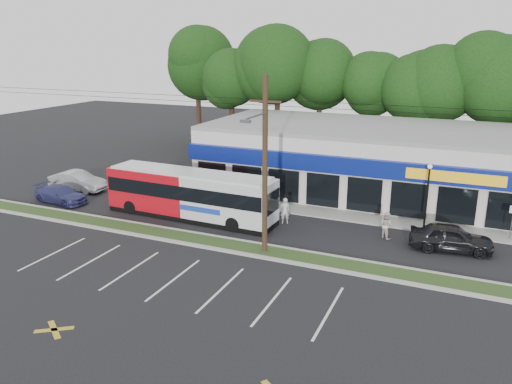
{
  "coord_description": "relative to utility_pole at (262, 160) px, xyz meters",
  "views": [
    {
      "loc": [
        13.12,
        -23.48,
        11.55
      ],
      "look_at": [
        0.73,
        5.0,
        2.25
      ],
      "focal_mm": 35.0,
      "sensor_mm": 36.0,
      "label": 1
    }
  ],
  "objects": [
    {
      "name": "grass_strip",
      "position": [
        -2.83,
        0.07,
        -5.35
      ],
      "size": [
        40.0,
        1.6,
        0.12
      ],
      "primitive_type": "cube",
      "color": "#2C3D18",
      "rests_on": "ground"
    },
    {
      "name": "tree_line",
      "position": [
        1.17,
        25.07,
        3.0
      ],
      "size": [
        46.76,
        6.76,
        11.83
      ],
      "color": "black",
      "rests_on": "ground"
    },
    {
      "name": "curb_north",
      "position": [
        -2.83,
        0.92,
        -5.34
      ],
      "size": [
        40.0,
        0.25,
        0.14
      ],
      "primitive_type": "cube",
      "color": "#9E9E93",
      "rests_on": "ground"
    },
    {
      "name": "curb_south",
      "position": [
        -2.83,
        -0.78,
        -5.34
      ],
      "size": [
        40.0,
        0.25,
        0.14
      ],
      "primitive_type": "cube",
      "color": "#9E9E93",
      "rests_on": "ground"
    },
    {
      "name": "pedestrian_a",
      "position": [
        -0.45,
        5.07,
        -4.53
      ],
      "size": [
        0.76,
        0.65,
        1.77
      ],
      "primitive_type": "imported",
      "rotation": [
        0.0,
        0.0,
        3.57
      ],
      "color": "beige",
      "rests_on": "ground"
    },
    {
      "name": "strip_mall",
      "position": [
        2.67,
        14.99,
        -2.76
      ],
      "size": [
        25.0,
        12.55,
        5.3
      ],
      "color": "beige",
      "rests_on": "ground"
    },
    {
      "name": "lamp_post",
      "position": [
        8.17,
        7.87,
        -2.74
      ],
      "size": [
        0.3,
        0.3,
        4.25
      ],
      "color": "black",
      "rests_on": "ground"
    },
    {
      "name": "car_silver",
      "position": [
        -18.57,
        5.6,
        -4.63
      ],
      "size": [
        4.83,
        1.84,
        1.57
      ],
      "primitive_type": "imported",
      "rotation": [
        0.0,
        0.0,
        1.61
      ],
      "color": "#9EA0A5",
      "rests_on": "ground"
    },
    {
      "name": "car_blue",
      "position": [
        -17.48,
        2.58,
        -4.77
      ],
      "size": [
        4.57,
        2.2,
        1.28
      ],
      "primitive_type": "imported",
      "rotation": [
        0.0,
        0.0,
        1.48
      ],
      "color": "navy",
      "rests_on": "ground"
    },
    {
      "name": "pedestrian_b",
      "position": [
        6.17,
        5.07,
        -4.57
      ],
      "size": [
        1.03,
        0.99,
        1.68
      ],
      "primitive_type": "imported",
      "rotation": [
        0.0,
        0.0,
        2.53
      ],
      "color": "beige",
      "rests_on": "ground"
    },
    {
      "name": "ground",
      "position": [
        -2.83,
        -0.93,
        -5.41
      ],
      "size": [
        120.0,
        120.0,
        0.0
      ],
      "primitive_type": "plane",
      "color": "black",
      "rests_on": "ground"
    },
    {
      "name": "metrobus",
      "position": [
        -6.78,
        3.57,
        -3.68
      ],
      "size": [
        12.27,
        2.96,
        3.28
      ],
      "rotation": [
        0.0,
        0.0,
        -0.03
      ],
      "color": "#AE0D17",
      "rests_on": "ground"
    },
    {
      "name": "car_dark",
      "position": [
        9.93,
        4.64,
        -4.62
      ],
      "size": [
        4.82,
        2.41,
        1.58
      ],
      "primitive_type": "imported",
      "rotation": [
        0.0,
        0.0,
        1.69
      ],
      "color": "black",
      "rests_on": "ground"
    },
    {
      "name": "sidewalk",
      "position": [
        2.17,
        8.07,
        -5.36
      ],
      "size": [
        32.0,
        2.2,
        0.1
      ],
      "primitive_type": "cube",
      "color": "#9E9E93",
      "rests_on": "ground"
    },
    {
      "name": "utility_pole",
      "position": [
        0.0,
        0.0,
        0.0
      ],
      "size": [
        50.0,
        2.77,
        10.0
      ],
      "color": "black",
      "rests_on": "ground"
    }
  ]
}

